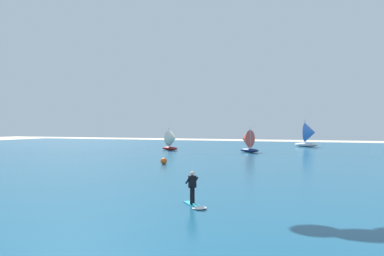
{
  "coord_description": "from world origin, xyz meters",
  "views": [
    {
      "loc": [
        7.01,
        1.38,
        4.0
      ],
      "look_at": [
        0.32,
        19.63,
        3.93
      ],
      "focal_mm": 32.39,
      "sensor_mm": 36.0,
      "label": 1
    }
  ],
  "objects_px": {
    "sailboat_anchored_offshore": "(247,141)",
    "sailboat_outermost": "(309,134)",
    "kitesurfer": "(194,193)",
    "marker_buoy": "(164,161)",
    "sailboat_mid_left": "(172,140)"
  },
  "relations": [
    {
      "from": "sailboat_anchored_offshore",
      "to": "sailboat_outermost",
      "type": "bearing_deg",
      "value": 63.93
    },
    {
      "from": "sailboat_mid_left",
      "to": "sailboat_outermost",
      "type": "bearing_deg",
      "value": 39.86
    },
    {
      "from": "sailboat_anchored_offshore",
      "to": "marker_buoy",
      "type": "height_order",
      "value": "sailboat_anchored_offshore"
    },
    {
      "from": "sailboat_mid_left",
      "to": "sailboat_anchored_offshore",
      "type": "relative_size",
      "value": 0.97
    },
    {
      "from": "kitesurfer",
      "to": "sailboat_outermost",
      "type": "relative_size",
      "value": 0.35
    },
    {
      "from": "kitesurfer",
      "to": "sailboat_anchored_offshore",
      "type": "xyz_separation_m",
      "value": [
        -4.51,
        36.44,
        1.15
      ]
    },
    {
      "from": "kitesurfer",
      "to": "sailboat_anchored_offshore",
      "type": "relative_size",
      "value": 0.48
    },
    {
      "from": "kitesurfer",
      "to": "sailboat_anchored_offshore",
      "type": "bearing_deg",
      "value": 97.06
    },
    {
      "from": "kitesurfer",
      "to": "marker_buoy",
      "type": "xyz_separation_m",
      "value": [
        -9.2,
        16.39,
        -0.26
      ]
    },
    {
      "from": "kitesurfer",
      "to": "sailboat_outermost",
      "type": "height_order",
      "value": "sailboat_outermost"
    },
    {
      "from": "marker_buoy",
      "to": "sailboat_outermost",
      "type": "bearing_deg",
      "value": 70.53
    },
    {
      "from": "kitesurfer",
      "to": "sailboat_anchored_offshore",
      "type": "height_order",
      "value": "sailboat_anchored_offshore"
    },
    {
      "from": "sailboat_mid_left",
      "to": "sailboat_outermost",
      "type": "xyz_separation_m",
      "value": [
        21.13,
        17.65,
        0.69
      ]
    },
    {
      "from": "marker_buoy",
      "to": "kitesurfer",
      "type": "bearing_deg",
      "value": -60.69
    },
    {
      "from": "sailboat_anchored_offshore",
      "to": "marker_buoy",
      "type": "xyz_separation_m",
      "value": [
        -4.69,
        -20.05,
        -1.41
      ]
    }
  ]
}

